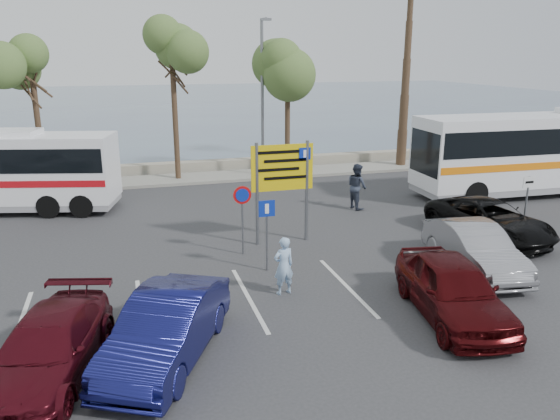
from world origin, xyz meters
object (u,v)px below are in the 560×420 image
object	(u,v)px
car_blue	(167,328)
suv_black	(489,220)
direction_sign	(282,175)
car_red	(453,289)
car_silver_b	(474,248)
pedestrian_far	(357,186)
pedestrian_near	(284,266)
coach_bus_right	(546,155)
street_lamp_right	(263,91)
car_maroon	(48,348)

from	to	relation	value
car_blue	suv_black	bearing A→B (deg)	49.61
direction_sign	car_red	xyz separation A→B (m)	(2.50, -6.70, -1.66)
car_silver_b	pedestrian_far	bearing A→B (deg)	101.58
direction_sign	pedestrian_far	bearing A→B (deg)	37.38
car_red	pedestrian_far	bearing A→B (deg)	89.24
car_red	suv_black	world-z (taller)	car_red
direction_sign	pedestrian_near	bearing A→B (deg)	-106.05
car_blue	car_silver_b	distance (m)	9.82
car_blue	car_red	bearing A→B (deg)	26.82
coach_bus_right	car_silver_b	world-z (taller)	coach_bus_right
car_blue	suv_black	size ratio (longest dim) A/B	0.91
street_lamp_right	direction_sign	bearing A→B (deg)	-100.94
car_silver_b	suv_black	bearing A→B (deg)	53.31
suv_black	car_silver_b	size ratio (longest dim) A/B	1.12
street_lamp_right	car_red	bearing A→B (deg)	-88.32
car_blue	car_maroon	distance (m)	2.40
suv_black	pedestrian_far	size ratio (longest dim) A/B	2.54
pedestrian_near	pedestrian_far	world-z (taller)	pedestrian_far
pedestrian_near	pedestrian_far	size ratio (longest dim) A/B	0.85
car_blue	car_maroon	bearing A→B (deg)	-153.18
car_blue	street_lamp_right	bearing A→B (deg)	95.62
car_silver_b	pedestrian_near	bearing A→B (deg)	-173.15
direction_sign	car_blue	distance (m)	8.30
direction_sign	pedestrian_far	world-z (taller)	direction_sign
car_maroon	car_silver_b	bearing A→B (deg)	26.48
car_silver_b	car_maroon	bearing A→B (deg)	-160.91
car_maroon	suv_black	bearing A→B (deg)	33.86
street_lamp_right	car_red	xyz separation A→B (m)	(0.50, -17.02, -3.82)
suv_black	street_lamp_right	bearing A→B (deg)	105.61
suv_black	car_silver_b	distance (m)	3.46
pedestrian_near	coach_bus_right	bearing A→B (deg)	-165.17
coach_bus_right	suv_black	world-z (taller)	coach_bus_right
car_maroon	car_red	bearing A→B (deg)	14.59
coach_bus_right	suv_black	distance (m)	8.44
car_blue	car_silver_b	xyz separation A→B (m)	(9.50, 2.51, -0.02)
car_blue	car_red	world-z (taller)	car_red
car_red	pedestrian_far	size ratio (longest dim) A/B	2.32
car_maroon	pedestrian_near	xyz separation A→B (m)	(5.81, 2.54, 0.18)
coach_bus_right	pedestrian_near	bearing A→B (deg)	-153.85
coach_bus_right	pedestrian_far	xyz separation A→B (m)	(-9.67, -0.00, -0.87)
street_lamp_right	suv_black	xyz separation A→B (m)	(5.30, -12.02, -3.91)
street_lamp_right	car_silver_b	bearing A→B (deg)	-78.70
car_red	suv_black	distance (m)	6.93
car_blue	pedestrian_near	xyz separation A→B (m)	(3.41, 2.54, 0.08)
pedestrian_far	street_lamp_right	bearing A→B (deg)	7.64
suv_black	car_silver_b	xyz separation A→B (m)	(-2.40, -2.49, 0.04)
car_red	pedestrian_near	bearing A→B (deg)	155.02
coach_bus_right	car_maroon	xyz separation A→B (m)	(-21.00, -10.00, -1.20)
suv_black	car_silver_b	bearing A→B (deg)	-142.08
coach_bus_right	car_maroon	size ratio (longest dim) A/B	2.87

